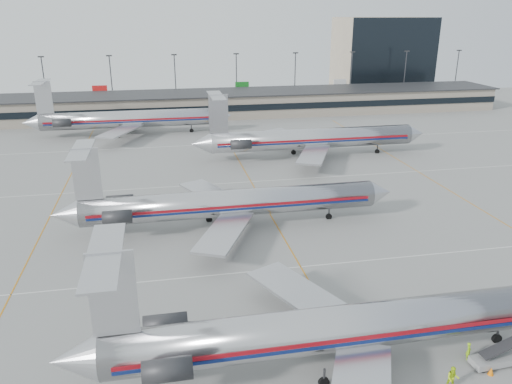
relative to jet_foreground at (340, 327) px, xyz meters
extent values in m
plane|color=gray|center=(1.52, 6.09, -3.38)|extent=(260.00, 260.00, 0.00)
cube|color=silver|center=(1.52, 16.09, -3.37)|extent=(160.00, 0.15, 0.02)
cube|color=gray|center=(1.52, 104.09, -0.38)|extent=(160.00, 16.00, 6.00)
cube|color=black|center=(1.52, 95.99, -0.18)|extent=(160.00, 0.20, 1.60)
cube|color=#2D2D30|center=(1.52, 104.09, 2.72)|extent=(162.00, 17.00, 0.30)
cylinder|color=#38383D|center=(-43.48, 118.09, 4.12)|extent=(0.30, 0.30, 15.00)
cube|color=#2D2D30|center=(-43.48, 118.09, 11.72)|extent=(1.60, 0.40, 0.35)
cylinder|color=#38383D|center=(-25.48, 118.09, 4.12)|extent=(0.30, 0.30, 15.00)
cube|color=#2D2D30|center=(-25.48, 118.09, 11.72)|extent=(1.60, 0.40, 0.35)
cylinder|color=#38383D|center=(-7.48, 118.09, 4.12)|extent=(0.30, 0.30, 15.00)
cube|color=#2D2D30|center=(-7.48, 118.09, 11.72)|extent=(1.60, 0.40, 0.35)
cylinder|color=#38383D|center=(10.52, 118.09, 4.12)|extent=(0.30, 0.30, 15.00)
cube|color=#2D2D30|center=(10.52, 118.09, 11.72)|extent=(1.60, 0.40, 0.35)
cylinder|color=#38383D|center=(28.52, 118.09, 4.12)|extent=(0.30, 0.30, 15.00)
cube|color=#2D2D30|center=(28.52, 118.09, 11.72)|extent=(1.60, 0.40, 0.35)
cylinder|color=#38383D|center=(46.52, 118.09, 4.12)|extent=(0.30, 0.30, 15.00)
cube|color=#2D2D30|center=(46.52, 118.09, 11.72)|extent=(1.60, 0.40, 0.35)
cylinder|color=#38383D|center=(64.52, 118.09, 4.12)|extent=(0.30, 0.30, 15.00)
cube|color=#2D2D30|center=(64.52, 118.09, 11.72)|extent=(1.60, 0.40, 0.35)
cylinder|color=#38383D|center=(82.52, 118.09, 4.12)|extent=(0.30, 0.30, 15.00)
cube|color=#2D2D30|center=(82.52, 118.09, 11.72)|extent=(1.60, 0.40, 0.35)
cube|color=tan|center=(63.52, 134.09, 9.12)|extent=(30.00, 20.00, 25.00)
cylinder|color=silver|center=(0.94, 0.00, -0.05)|extent=(38.08, 3.52, 3.52)
cone|color=silver|center=(-19.82, 0.00, -0.05)|extent=(3.43, 3.52, 3.52)
cube|color=maroon|center=(0.94, -1.77, 0.09)|extent=(36.18, 0.05, 0.33)
cube|color=navy|center=(0.94, -1.77, -0.29)|extent=(36.18, 0.05, 0.27)
cube|color=silver|center=(-0.97, 6.67, -1.00)|extent=(8.85, 12.91, 0.30)
cube|color=silver|center=(-16.67, 0.00, 4.95)|extent=(3.24, 0.24, 6.47)
cube|color=silver|center=(-16.96, 0.00, 7.99)|extent=(2.28, 10.00, 0.17)
cylinder|color=#2D2D30|center=(-13.34, 2.72, 0.23)|extent=(3.43, 1.62, 1.62)
cylinder|color=#2D2D30|center=(-13.34, -2.71, 0.23)|extent=(3.43, 1.62, 1.62)
cylinder|color=#2D2D30|center=(14.27, 0.00, -2.60)|extent=(0.19, 0.19, 1.57)
cylinder|color=#2D2D30|center=(-1.92, -2.28, -2.60)|extent=(0.19, 0.19, 1.57)
cylinder|color=#2D2D30|center=(-1.92, 2.29, -2.60)|extent=(0.19, 0.19, 1.57)
cylinder|color=black|center=(14.27, 0.00, -3.05)|extent=(0.86, 0.29, 0.86)
cylinder|color=silver|center=(-4.24, 28.50, -0.07)|extent=(37.87, 3.50, 3.50)
cone|color=silver|center=(16.21, 28.50, -0.07)|extent=(3.03, 3.50, 3.50)
cone|color=silver|center=(-24.89, 28.50, -0.07)|extent=(3.41, 3.50, 3.50)
cube|color=maroon|center=(-4.24, 26.74, 0.07)|extent=(35.98, 0.05, 0.33)
cube|color=navy|center=(-4.24, 26.74, -0.31)|extent=(35.98, 0.05, 0.27)
cube|color=silver|center=(-6.14, 35.13, -1.02)|extent=(8.81, 12.84, 0.30)
cube|color=silver|center=(-6.14, 21.87, -1.02)|extent=(8.81, 12.84, 0.30)
cube|color=silver|center=(-21.76, 28.50, 4.90)|extent=(3.22, 0.24, 6.44)
cube|color=silver|center=(-22.05, 28.50, 7.93)|extent=(2.27, 9.94, 0.17)
cylinder|color=#2D2D30|center=(-18.45, 31.20, 0.21)|extent=(3.41, 1.61, 1.61)
cylinder|color=#2D2D30|center=(-18.45, 25.80, 0.21)|extent=(3.41, 1.61, 1.61)
cylinder|color=#2D2D30|center=(9.01, 28.50, -2.60)|extent=(0.19, 0.19, 1.56)
cylinder|color=#2D2D30|center=(-7.09, 26.23, -2.60)|extent=(0.19, 0.19, 1.56)
cylinder|color=#2D2D30|center=(-7.09, 30.77, -2.60)|extent=(0.19, 0.19, 1.56)
cylinder|color=black|center=(9.01, 28.50, -3.05)|extent=(0.85, 0.28, 0.85)
cylinder|color=silver|center=(16.03, 58.83, 0.25)|extent=(39.44, 3.84, 3.84)
cone|color=silver|center=(37.41, 58.83, 0.25)|extent=(3.32, 3.84, 3.84)
cone|color=silver|center=(-5.56, 58.83, 0.25)|extent=(3.74, 3.84, 3.84)
cube|color=maroon|center=(16.03, 56.90, 0.40)|extent=(37.47, 0.05, 0.36)
cube|color=navy|center=(16.03, 56.90, -0.01)|extent=(37.47, 0.05, 0.29)
cube|color=silver|center=(13.95, 66.09, -0.79)|extent=(9.65, 14.07, 0.33)
cube|color=silver|center=(13.95, 51.56, -0.79)|extent=(9.65, 14.07, 0.33)
cube|color=silver|center=(-2.14, 58.83, 5.70)|extent=(3.53, 0.26, 7.06)
cube|color=silver|center=(-2.45, 58.83, 9.02)|extent=(2.49, 10.90, 0.19)
cylinder|color=#2D2D30|center=(1.50, 61.78, 0.56)|extent=(3.74, 1.76, 1.76)
cylinder|color=#2D2D30|center=(1.50, 55.87, 0.56)|extent=(3.74, 1.76, 1.76)
cylinder|color=#2D2D30|center=(29.52, 58.83, -2.53)|extent=(0.21, 0.21, 1.71)
cylinder|color=#2D2D30|center=(12.91, 56.33, -2.53)|extent=(0.21, 0.21, 1.71)
cylinder|color=#2D2D30|center=(12.91, 61.32, -2.53)|extent=(0.21, 0.21, 1.71)
cylinder|color=black|center=(29.52, 58.83, -3.02)|extent=(0.93, 0.31, 0.93)
cylinder|color=silver|center=(-19.05, 84.62, 0.25)|extent=(39.44, 3.84, 3.84)
cone|color=silver|center=(2.33, 84.62, 0.25)|extent=(3.32, 3.84, 3.84)
cone|color=silver|center=(-40.64, 84.62, 0.25)|extent=(3.74, 3.84, 3.84)
cube|color=maroon|center=(-19.05, 82.69, 0.40)|extent=(37.47, 0.05, 0.36)
cube|color=navy|center=(-19.05, 82.69, -0.01)|extent=(37.47, 0.05, 0.29)
cube|color=silver|center=(-21.13, 91.88, -0.79)|extent=(9.65, 14.07, 0.33)
cube|color=silver|center=(-21.13, 77.35, -0.79)|extent=(9.65, 14.07, 0.33)
cube|color=silver|center=(-37.22, 84.62, 5.70)|extent=(3.53, 0.26, 7.06)
cube|color=silver|center=(-37.53, 84.62, 9.02)|extent=(2.49, 10.90, 0.19)
cylinder|color=#2D2D30|center=(-33.58, 87.57, 0.56)|extent=(3.74, 1.76, 1.76)
cylinder|color=#2D2D30|center=(-33.58, 81.66, 0.56)|extent=(3.74, 1.76, 1.76)
cylinder|color=#2D2D30|center=(-5.56, 84.62, -2.53)|extent=(0.21, 0.21, 1.71)
cylinder|color=#2D2D30|center=(-22.16, 82.12, -2.53)|extent=(0.21, 0.21, 1.71)
cylinder|color=#2D2D30|center=(-22.16, 87.11, -2.53)|extent=(0.21, 0.21, 1.71)
cylinder|color=black|center=(-5.56, 84.62, -3.02)|extent=(0.93, 0.31, 0.93)
cube|color=gray|center=(12.20, -2.63, -2.89)|extent=(4.02, 1.65, 0.55)
cube|color=#2D2D30|center=(12.86, -2.63, -1.63)|extent=(4.05, 1.22, 1.41)
cylinder|color=black|center=(13.63, -2.03, -3.11)|extent=(0.55, 0.18, 0.55)
cylinder|color=black|center=(10.78, -2.03, -3.11)|extent=(0.55, 0.18, 0.55)
cylinder|color=black|center=(10.78, -3.23, -3.11)|extent=(0.55, 0.18, 0.55)
imported|color=#9DE315|center=(10.56, -1.52, -2.62)|extent=(0.62, 0.67, 1.53)
imported|color=#C5F016|center=(7.38, -4.35, -2.44)|extent=(1.14, 1.04, 1.90)
cone|color=orange|center=(11.23, -3.57, -3.07)|extent=(0.57, 0.57, 0.63)
camera|label=1|loc=(-12.76, -31.10, 23.15)|focal=35.00mm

